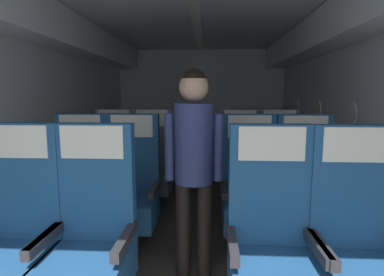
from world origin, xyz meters
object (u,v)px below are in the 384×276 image
(seat_b_right_window, at_px, (249,194))
(seat_c_right_aisle, at_px, (279,169))
(seat_c_left_aisle, at_px, (152,167))
(seat_a_left_aisle, at_px, (91,243))
(seat_b_right_aisle, at_px, (305,195))
(seat_a_right_window, at_px, (271,248))
(flight_attendant, at_px, (194,153))
(seat_b_left_aisle, at_px, (131,192))
(seat_a_left_window, at_px, (15,241))
(seat_b_left_window, at_px, (79,191))
(seat_c_left_window, at_px, (114,167))
(seat_c_right_window, at_px, (240,168))
(seat_a_right_aisle, at_px, (357,251))

(seat_b_right_window, height_order, seat_c_right_aisle, same)
(seat_b_right_window, height_order, seat_c_left_aisle, same)
(seat_a_left_aisle, xyz_separation_m, seat_b_right_aisle, (1.55, 0.96, 0.00))
(seat_a_right_window, height_order, flight_attendant, flight_attendant)
(seat_b_left_aisle, bearing_deg, seat_a_left_window, -115.79)
(seat_c_right_aisle, bearing_deg, seat_c_left_aisle, -179.24)
(seat_a_right_window, bearing_deg, seat_b_left_window, 148.30)
(seat_c_left_aisle, bearing_deg, seat_b_left_aisle, -90.39)
(seat_a_right_window, distance_m, seat_c_left_aisle, 2.19)
(seat_b_right_aisle, relative_size, seat_c_right_aisle, 1.00)
(seat_a_left_window, height_order, seat_b_right_aisle, same)
(seat_a_right_window, height_order, seat_c_left_window, same)
(seat_a_right_window, xyz_separation_m, seat_b_right_aisle, (0.49, 0.96, 0.00))
(seat_b_right_aisle, distance_m, seat_c_right_window, 1.09)
(seat_a_right_window, distance_m, seat_c_right_window, 1.94)
(flight_attendant, bearing_deg, seat_a_left_aisle, 59.11)
(seat_a_right_aisle, xyz_separation_m, seat_b_right_window, (-0.48, 0.99, 0.00))
(seat_b_left_window, xyz_separation_m, seat_c_right_window, (1.56, 0.98, 0.00))
(seat_a_right_aisle, distance_m, seat_c_left_aisle, 2.46)
(seat_a_left_aisle, relative_size, seat_c_right_aisle, 1.00)
(seat_c_left_window, bearing_deg, seat_c_right_aisle, 0.59)
(seat_a_left_aisle, relative_size, seat_b_right_window, 1.00)
(seat_c_right_window, bearing_deg, seat_a_left_aisle, -119.10)
(seat_c_left_window, bearing_deg, seat_b_right_window, -31.58)
(seat_c_left_window, bearing_deg, seat_a_left_aisle, -76.37)
(seat_c_right_aisle, xyz_separation_m, seat_c_right_window, (-0.47, 0.00, 0.00))
(seat_a_left_window, bearing_deg, seat_b_left_window, 91.10)
(seat_b_right_aisle, bearing_deg, seat_b_left_window, -179.92)
(seat_c_left_window, bearing_deg, seat_c_left_aisle, 0.04)
(seat_c_left_window, distance_m, seat_c_left_aisle, 0.47)
(seat_c_left_window, distance_m, flight_attendant, 1.82)
(seat_a_right_window, xyz_separation_m, seat_c_right_aisle, (0.48, 1.93, 0.00))
(seat_c_right_aisle, bearing_deg, seat_c_right_window, 179.77)
(seat_a_left_window, bearing_deg, seat_a_left_aisle, 0.79)
(seat_b_left_window, distance_m, seat_b_right_window, 1.54)
(seat_b_right_aisle, relative_size, seat_c_left_aisle, 1.00)
(seat_b_left_aisle, height_order, seat_b_right_aisle, same)
(seat_a_right_aisle, distance_m, flight_attendant, 1.18)
(seat_c_right_aisle, height_order, seat_c_right_window, same)
(seat_b_left_window, distance_m, seat_c_right_aisle, 2.25)
(seat_a_left_aisle, relative_size, seat_c_left_window, 1.00)
(seat_a_right_window, xyz_separation_m, seat_c_right_window, (0.01, 1.94, 0.00))
(seat_b_right_aisle, bearing_deg, flight_attendant, -154.90)
(seat_a_left_window, relative_size, seat_b_right_window, 1.00)
(seat_b_left_window, xyz_separation_m, seat_b_right_window, (1.54, 0.02, 0.00))
(seat_b_right_window, height_order, seat_c_right_window, same)
(seat_a_right_window, xyz_separation_m, seat_b_left_window, (-1.55, 0.95, 0.00))
(seat_a_right_window, height_order, seat_b_left_aisle, same)
(seat_b_left_aisle, bearing_deg, seat_a_left_aisle, -90.05)
(seat_a_left_window, relative_size, seat_a_right_window, 1.00)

